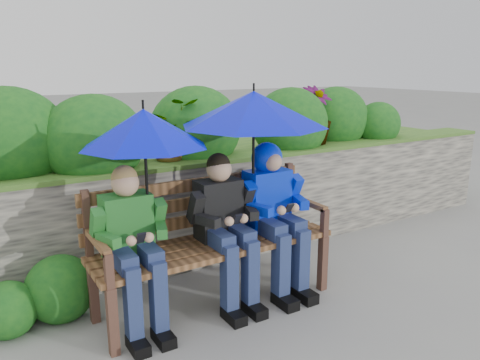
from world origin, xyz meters
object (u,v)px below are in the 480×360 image
park_bench (210,233)px  boy_middle (225,222)px  umbrella_left (144,128)px  boy_left (132,241)px  boy_right (274,205)px  umbrella_right (254,109)px

park_bench → boy_middle: 0.17m
boy_middle → umbrella_left: umbrella_left is taller
boy_left → boy_middle: (0.75, -0.00, 0.01)m
boy_right → umbrella_right: umbrella_right is taller
boy_middle → umbrella_left: bearing=176.8°
boy_middle → umbrella_right: size_ratio=1.04×
park_bench → boy_left: 0.68m
boy_left → umbrella_left: size_ratio=1.33×
boy_left → umbrella_right: umbrella_right is taller
boy_left → umbrella_right: size_ratio=1.03×
boy_middle → boy_right: bearing=1.2°
boy_right → umbrella_right: 0.82m
boy_left → boy_right: size_ratio=0.96×
boy_middle → park_bench: bearing=130.0°
boy_middle → umbrella_right: umbrella_right is taller
boy_middle → umbrella_right: bearing=11.9°
park_bench → boy_middle: bearing=-50.0°
boy_left → umbrella_left: umbrella_left is taller
umbrella_right → boy_middle: bearing=-168.1°
park_bench → boy_middle: size_ratio=1.59×
park_bench → umbrella_right: bearing=-5.2°
park_bench → boy_middle: boy_middle is taller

